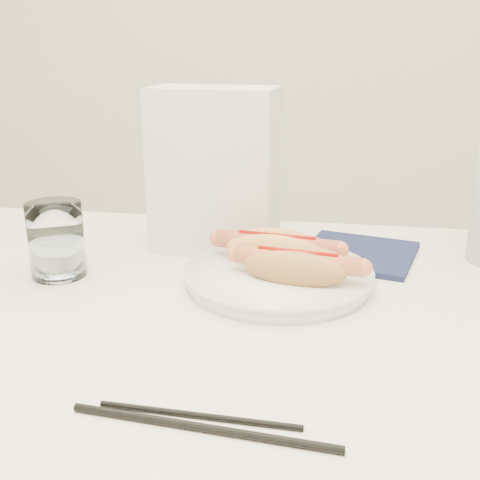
% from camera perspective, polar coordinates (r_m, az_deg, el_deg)
% --- Properties ---
extents(table, '(1.20, 0.80, 0.75)m').
position_cam_1_polar(table, '(0.79, -2.07, -10.53)').
color(table, white).
rests_on(table, ground).
extents(plate, '(0.27, 0.27, 0.02)m').
position_cam_1_polar(plate, '(0.83, 3.64, -3.66)').
color(plate, white).
rests_on(plate, table).
extents(hotdog_left, '(0.18, 0.09, 0.05)m').
position_cam_1_polar(hotdog_left, '(0.84, 3.54, -0.85)').
color(hotdog_left, '#E39E5A').
rests_on(hotdog_left, plate).
extents(hotdog_right, '(0.17, 0.09, 0.05)m').
position_cam_1_polar(hotdog_right, '(0.79, 5.48, -2.45)').
color(hotdog_right, '#B87E47').
rests_on(hotdog_right, plate).
extents(water_glass, '(0.08, 0.08, 0.11)m').
position_cam_1_polar(water_glass, '(0.89, -17.14, 0.02)').
color(water_glass, white).
rests_on(water_glass, table).
extents(chopstick_near, '(0.19, 0.01, 0.01)m').
position_cam_1_polar(chopstick_near, '(0.56, -3.92, -16.38)').
color(chopstick_near, black).
rests_on(chopstick_near, table).
extents(chopstick_far, '(0.24, 0.03, 0.01)m').
position_cam_1_polar(chopstick_far, '(0.54, -3.57, -17.44)').
color(chopstick_far, black).
rests_on(chopstick_far, table).
extents(napkin_box, '(0.20, 0.12, 0.26)m').
position_cam_1_polar(napkin_box, '(0.94, -2.41, 6.61)').
color(napkin_box, silver).
rests_on(napkin_box, table).
extents(navy_napkin, '(0.20, 0.20, 0.01)m').
position_cam_1_polar(navy_napkin, '(0.96, 11.22, -1.27)').
color(navy_napkin, '#131A3C').
rests_on(navy_napkin, table).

